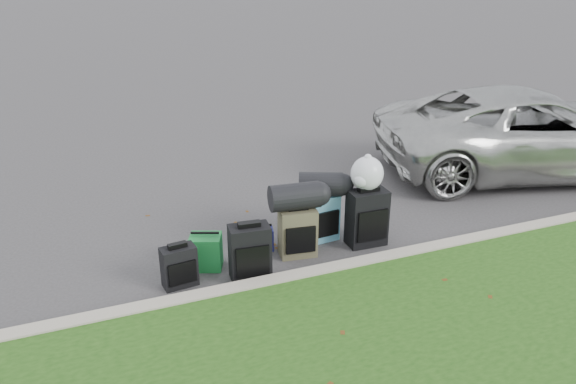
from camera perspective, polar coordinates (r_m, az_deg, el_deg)
name	(u,v)px	position (r m, az deg, el deg)	size (l,w,h in m)	color
ground	(301,238)	(6.97, 1.37, -4.65)	(120.00, 120.00, 0.00)	#383535
curb	(337,271)	(6.15, 5.04, -7.99)	(120.00, 0.18, 0.15)	#9E937F
suv	(531,132)	(9.70, 23.42, 5.66)	(2.21, 4.79, 1.33)	#B7B7B2
suitcase_small_black	(179,266)	(6.02, -11.00, -7.44)	(0.36, 0.20, 0.45)	black
suitcase_large_black_left	(250,253)	(6.01, -3.90, -6.15)	(0.43, 0.26, 0.62)	black
suitcase_olive	(298,232)	(6.46, 0.99, -4.11)	(0.42, 0.26, 0.58)	#423F2A
suitcase_teal	(321,218)	(6.82, 3.37, -2.63)	(0.41, 0.24, 0.58)	teal
suitcase_large_black_right	(367,218)	(6.75, 8.02, -2.60)	(0.46, 0.28, 0.69)	black
tote_green	(206,252)	(6.31, -8.33, -6.03)	(0.34, 0.27, 0.39)	#1C7E34
tote_navy	(262,239)	(6.66, -2.61, -4.75)	(0.25, 0.19, 0.27)	navy
duffel_left	(295,197)	(6.29, 0.70, -0.46)	(0.31, 0.31, 0.57)	black
duffel_right	(321,184)	(6.66, 3.34, 0.80)	(0.29, 0.29, 0.52)	black
trash_bag	(367,174)	(6.59, 8.04, 1.86)	(0.39, 0.39, 0.39)	white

